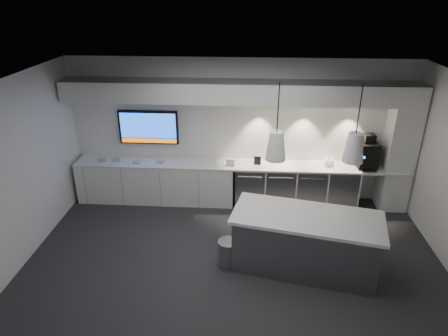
# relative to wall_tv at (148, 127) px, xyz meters

# --- Properties ---
(floor) EXTENTS (7.00, 7.00, 0.00)m
(floor) POSITION_rel_wall_tv_xyz_m (1.90, -2.45, -1.56)
(floor) COLOR #28282A
(floor) RESTS_ON ground
(ceiling) EXTENTS (7.00, 7.00, 0.00)m
(ceiling) POSITION_rel_wall_tv_xyz_m (1.90, -2.45, 1.44)
(ceiling) COLOR black
(ceiling) RESTS_ON wall_back
(wall_back) EXTENTS (7.00, 0.00, 7.00)m
(wall_back) POSITION_rel_wall_tv_xyz_m (1.90, 0.05, -0.06)
(wall_back) COLOR white
(wall_back) RESTS_ON floor
(wall_front) EXTENTS (7.00, 0.00, 7.00)m
(wall_front) POSITION_rel_wall_tv_xyz_m (1.90, -4.95, -0.06)
(wall_front) COLOR white
(wall_front) RESTS_ON floor
(wall_left) EXTENTS (0.00, 7.00, 7.00)m
(wall_left) POSITION_rel_wall_tv_xyz_m (-1.60, -2.45, -0.06)
(wall_left) COLOR white
(wall_left) RESTS_ON floor
(back_counter) EXTENTS (6.80, 0.65, 0.04)m
(back_counter) POSITION_rel_wall_tv_xyz_m (1.90, -0.27, -0.68)
(back_counter) COLOR white
(back_counter) RESTS_ON left_base_cabinets
(left_base_cabinets) EXTENTS (3.30, 0.63, 0.86)m
(left_base_cabinets) POSITION_rel_wall_tv_xyz_m (0.15, -0.27, -1.13)
(left_base_cabinets) COLOR white
(left_base_cabinets) RESTS_ON floor
(fridge_unit_a) EXTENTS (0.60, 0.61, 0.85)m
(fridge_unit_a) POSITION_rel_wall_tv_xyz_m (2.15, -0.27, -1.13)
(fridge_unit_a) COLOR gray
(fridge_unit_a) RESTS_ON floor
(fridge_unit_b) EXTENTS (0.60, 0.61, 0.85)m
(fridge_unit_b) POSITION_rel_wall_tv_xyz_m (2.78, -0.27, -1.13)
(fridge_unit_b) COLOR gray
(fridge_unit_b) RESTS_ON floor
(fridge_unit_c) EXTENTS (0.60, 0.61, 0.85)m
(fridge_unit_c) POSITION_rel_wall_tv_xyz_m (3.41, -0.27, -1.13)
(fridge_unit_c) COLOR gray
(fridge_unit_c) RESTS_ON floor
(fridge_unit_d) EXTENTS (0.60, 0.61, 0.85)m
(fridge_unit_d) POSITION_rel_wall_tv_xyz_m (4.04, -0.27, -1.13)
(fridge_unit_d) COLOR gray
(fridge_unit_d) RESTS_ON floor
(backsplash) EXTENTS (4.60, 0.03, 1.30)m
(backsplash) POSITION_rel_wall_tv_xyz_m (3.10, 0.03, -0.01)
(backsplash) COLOR white
(backsplash) RESTS_ON wall_back
(soffit) EXTENTS (6.90, 0.60, 0.40)m
(soffit) POSITION_rel_wall_tv_xyz_m (1.90, -0.25, 0.84)
(soffit) COLOR white
(soffit) RESTS_ON wall_back
(column) EXTENTS (0.55, 0.55, 2.60)m
(column) POSITION_rel_wall_tv_xyz_m (5.10, -0.25, -0.26)
(column) COLOR white
(column) RESTS_ON floor
(wall_tv) EXTENTS (1.25, 0.07, 0.72)m
(wall_tv) POSITION_rel_wall_tv_xyz_m (0.00, 0.00, 0.00)
(wall_tv) COLOR black
(wall_tv) RESTS_ON wall_back
(island) EXTENTS (2.49, 1.46, 0.99)m
(island) POSITION_rel_wall_tv_xyz_m (3.05, -2.42, -1.06)
(island) COLOR gray
(island) RESTS_ON floor
(bin) EXTENTS (0.36, 0.36, 0.48)m
(bin) POSITION_rel_wall_tv_xyz_m (1.81, -2.44, -1.32)
(bin) COLOR gray
(bin) RESTS_ON floor
(coffee_machine) EXTENTS (0.41, 0.57, 0.69)m
(coffee_machine) POSITION_rel_wall_tv_xyz_m (4.48, -0.25, -0.38)
(coffee_machine) COLOR black
(coffee_machine) RESTS_ON back_counter
(sign_black) EXTENTS (0.14, 0.04, 0.18)m
(sign_black) POSITION_rel_wall_tv_xyz_m (2.29, -0.30, -0.57)
(sign_black) COLOR black
(sign_black) RESTS_ON back_counter
(sign_white) EXTENTS (0.18, 0.07, 0.14)m
(sign_white) POSITION_rel_wall_tv_xyz_m (1.74, -0.40, -0.59)
(sign_white) COLOR white
(sign_white) RESTS_ON back_counter
(cup_cluster) EXTENTS (0.18, 0.18, 0.15)m
(cup_cluster) POSITION_rel_wall_tv_xyz_m (3.75, -0.27, -0.58)
(cup_cluster) COLOR white
(cup_cluster) RESTS_ON back_counter
(tray_a) EXTENTS (0.20, 0.20, 0.02)m
(tray_a) POSITION_rel_wall_tv_xyz_m (-0.98, -0.31, -0.65)
(tray_a) COLOR #9E9E9E
(tray_a) RESTS_ON back_counter
(tray_b) EXTENTS (0.20, 0.20, 0.02)m
(tray_b) POSITION_rel_wall_tv_xyz_m (-0.67, -0.28, -0.65)
(tray_b) COLOR #9E9E9E
(tray_b) RESTS_ON back_counter
(tray_c) EXTENTS (0.19, 0.19, 0.02)m
(tray_c) POSITION_rel_wall_tv_xyz_m (-0.20, -0.35, -0.65)
(tray_c) COLOR #9E9E9E
(tray_c) RESTS_ON back_counter
(tray_d) EXTENTS (0.19, 0.19, 0.02)m
(tray_d) POSITION_rel_wall_tv_xyz_m (0.27, -0.31, -0.65)
(tray_d) COLOR #9E9E9E
(tray_d) RESTS_ON back_counter
(pendant_left) EXTENTS (0.30, 0.30, 1.13)m
(pendant_left) POSITION_rel_wall_tv_xyz_m (2.50, -2.42, 0.59)
(pendant_left) COLOR white
(pendant_left) RESTS_ON ceiling
(pendant_right) EXTENTS (0.30, 0.30, 1.13)m
(pendant_right) POSITION_rel_wall_tv_xyz_m (3.61, -2.42, 0.59)
(pendant_right) COLOR white
(pendant_right) RESTS_ON ceiling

